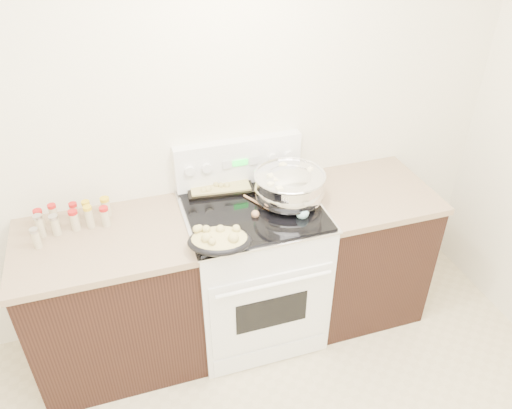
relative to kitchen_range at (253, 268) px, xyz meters
name	(u,v)px	position (x,y,z in m)	size (l,w,h in m)	color
room_shell	(291,297)	(-0.35, -1.42, 1.21)	(4.10, 3.60, 2.75)	white
counter_left	(115,301)	(-0.83, 0.01, -0.03)	(0.93, 0.67, 0.92)	black
counter_right	(360,249)	(0.73, 0.01, -0.03)	(0.73, 0.67, 0.92)	black
kitchen_range	(253,268)	(0.00, 0.00, 0.00)	(0.78, 0.73, 1.22)	white
mixing_bowl	(289,188)	(0.21, 0.00, 0.55)	(0.46, 0.46, 0.24)	silver
roasting_pan	(219,240)	(-0.26, -0.28, 0.50)	(0.37, 0.30, 0.11)	black
baking_sheet	(219,184)	(-0.13, 0.27, 0.47)	(0.41, 0.31, 0.06)	black
wooden_spoon	(257,210)	(0.01, -0.05, 0.46)	(0.14, 0.23, 0.04)	tan
blue_ladle	(302,210)	(0.24, -0.15, 0.49)	(0.16, 0.25, 0.10)	#A0E8EF
spice_jars	(70,218)	(-0.97, 0.15, 0.49)	(0.40, 0.23, 0.13)	#BFB28C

